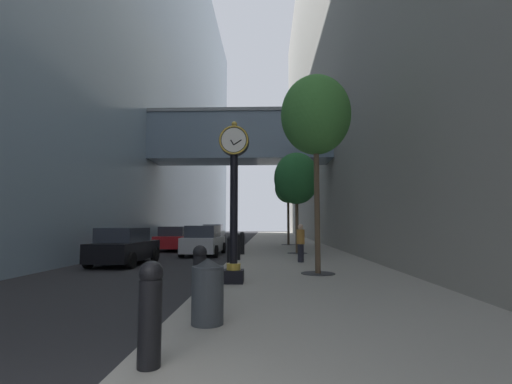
% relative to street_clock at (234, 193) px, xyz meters
% --- Properties ---
extents(ground_plane, '(110.00, 110.00, 0.00)m').
position_rel_street_clock_xyz_m(ground_plane, '(-0.78, 19.04, -2.62)').
color(ground_plane, '#262628').
rests_on(ground_plane, ground).
extents(sidewalk_right, '(6.19, 80.00, 0.14)m').
position_rel_street_clock_xyz_m(sidewalk_right, '(2.31, 22.04, -2.55)').
color(sidewalk_right, '#9E998E').
rests_on(sidewalk_right, ground).
extents(building_block_left, '(22.02, 80.00, 35.21)m').
position_rel_street_clock_xyz_m(building_block_left, '(-11.75, 22.01, 14.93)').
color(building_block_left, '#849EB2').
rests_on(building_block_left, ground).
extents(building_block_right, '(9.00, 80.00, 36.77)m').
position_rel_street_clock_xyz_m(building_block_right, '(9.91, 22.04, 15.77)').
color(building_block_right, gray).
rests_on(building_block_right, ground).
extents(street_clock, '(0.84, 0.55, 4.52)m').
position_rel_street_clock_xyz_m(street_clock, '(0.00, 0.00, 0.00)').
color(street_clock, black).
rests_on(street_clock, sidewalk_right).
extents(bollard_nearest, '(0.28, 0.28, 1.19)m').
position_rel_street_clock_xyz_m(bollard_nearest, '(-0.41, -5.83, -1.86)').
color(bollard_nearest, black).
rests_on(bollard_nearest, sidewalk_right).
extents(bollard_second, '(0.28, 0.28, 1.19)m').
position_rel_street_clock_xyz_m(bollard_second, '(-0.41, -2.81, -1.86)').
color(bollard_second, black).
rests_on(bollard_second, sidewalk_right).
extents(bollard_fourth, '(0.28, 0.28, 1.19)m').
position_rel_street_clock_xyz_m(bollard_fourth, '(-0.41, 3.22, -1.86)').
color(bollard_fourth, black).
rests_on(bollard_fourth, sidewalk_right).
extents(bollard_fifth, '(0.28, 0.28, 1.19)m').
position_rel_street_clock_xyz_m(bollard_fifth, '(-0.41, 6.24, -1.86)').
color(bollard_fifth, black).
rests_on(bollard_fifth, sidewalk_right).
extents(bollard_sixth, '(0.28, 0.28, 1.19)m').
position_rel_street_clock_xyz_m(bollard_sixth, '(-0.41, 9.25, -1.86)').
color(bollard_sixth, black).
rests_on(bollard_sixth, sidewalk_right).
extents(street_tree_near, '(2.33, 2.33, 6.60)m').
position_rel_street_clock_xyz_m(street_tree_near, '(2.57, 1.91, 2.74)').
color(street_tree_near, '#333335').
rests_on(street_tree_near, sidewalk_right).
extents(street_tree_mid_near, '(2.50, 2.50, 5.58)m').
position_rel_street_clock_xyz_m(street_tree_mid_near, '(2.57, 9.99, 1.64)').
color(street_tree_mid_near, '#333335').
rests_on(street_tree_mid_near, sidewalk_right).
extents(street_tree_mid_far, '(2.06, 2.06, 5.61)m').
position_rel_street_clock_xyz_m(street_tree_mid_far, '(2.57, 18.08, 1.90)').
color(street_tree_mid_far, '#333335').
rests_on(street_tree_mid_far, sidewalk_right).
extents(trash_bin, '(0.53, 0.53, 1.05)m').
position_rel_street_clock_xyz_m(trash_bin, '(-0.04, -4.06, -1.94)').
color(trash_bin, '#383D42').
rests_on(trash_bin, sidewalk_right).
extents(pedestrian_walking, '(0.47, 0.47, 1.60)m').
position_rel_street_clock_xyz_m(pedestrian_walking, '(2.34, 5.43, -1.64)').
color(pedestrian_walking, '#23232D').
rests_on(pedestrian_walking, sidewalk_right).
extents(car_silver_near, '(2.10, 4.22, 1.65)m').
position_rel_street_clock_xyz_m(car_silver_near, '(-2.61, 10.18, -1.82)').
color(car_silver_near, '#B7BABF').
rests_on(car_silver_near, ground).
extents(car_red_mid, '(2.14, 4.44, 1.57)m').
position_rel_street_clock_xyz_m(car_red_mid, '(-5.12, 13.91, -1.85)').
color(car_red_mid, '#AD191E').
rests_on(car_red_mid, ground).
extents(car_grey_far, '(2.16, 4.63, 1.69)m').
position_rel_street_clock_xyz_m(car_grey_far, '(-4.17, 24.14, -1.80)').
color(car_grey_far, slate).
rests_on(car_grey_far, ground).
extents(car_black_trailing, '(2.05, 4.07, 1.58)m').
position_rel_street_clock_xyz_m(car_black_trailing, '(-5.21, 5.45, -1.85)').
color(car_black_trailing, black).
rests_on(car_black_trailing, ground).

